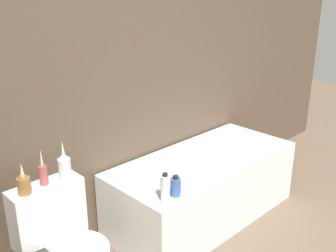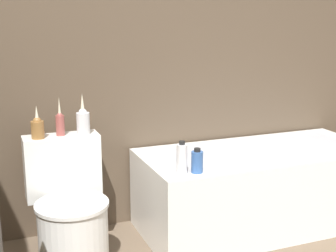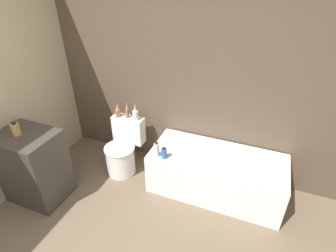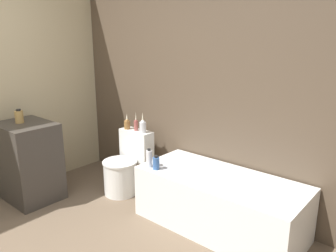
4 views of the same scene
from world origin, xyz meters
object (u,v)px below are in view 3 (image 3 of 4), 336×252
object	(u,v)px
toilet	(123,150)
shampoo_bottle_short	(164,153)
bathtub	(216,173)
vase_gold	(118,112)
shampoo_bottle_tall	(157,150)
vase_bronze	(135,114)
soap_bottle_glass	(16,129)
vase_silver	(127,112)

from	to	relation	value
toilet	shampoo_bottle_short	bearing A→B (deg)	-16.90
bathtub	vase_gold	size ratio (longest dim) A/B	8.37
bathtub	shampoo_bottle_tall	world-z (taller)	shampoo_bottle_tall
vase_bronze	shampoo_bottle_short	size ratio (longest dim) A/B	1.70
soap_bottle_glass	shampoo_bottle_short	xyz separation A→B (m)	(1.45, 0.63, -0.36)
vase_gold	vase_bronze	xyz separation A→B (m)	(0.26, 0.01, 0.02)
toilet	vase_gold	size ratio (longest dim) A/B	3.77
bathtub	vase_gold	xyz separation A→B (m)	(-1.40, 0.12, 0.51)
shampoo_bottle_tall	vase_bronze	bearing A→B (deg)	140.45
toilet	vase_silver	size ratio (longest dim) A/B	3.19
bathtub	vase_bronze	size ratio (longest dim) A/B	6.55
toilet	soap_bottle_glass	xyz separation A→B (m)	(-0.76, -0.84, 0.65)
toilet	vase_gold	world-z (taller)	vase_gold
toilet	shampoo_bottle_tall	world-z (taller)	shampoo_bottle_tall
vase_gold	vase_silver	bearing A→B (deg)	10.54
soap_bottle_glass	vase_silver	xyz separation A→B (m)	(0.76, 1.03, -0.16)
vase_gold	shampoo_bottle_short	bearing A→B (deg)	-24.64
bathtub	vase_silver	size ratio (longest dim) A/B	7.08
vase_gold	vase_silver	world-z (taller)	vase_silver
bathtub	shampoo_bottle_tall	distance (m)	0.80
vase_bronze	bathtub	bearing A→B (deg)	-6.36
vase_gold	shampoo_bottle_tall	bearing A→B (deg)	-27.39
soap_bottle_glass	vase_gold	distance (m)	1.20
toilet	vase_bronze	bearing A→B (deg)	53.26
bathtub	soap_bottle_glass	bearing A→B (deg)	-156.40
shampoo_bottle_tall	vase_gold	bearing A→B (deg)	152.61
vase_bronze	shampoo_bottle_tall	world-z (taller)	vase_bronze
shampoo_bottle_short	vase_silver	bearing A→B (deg)	149.86
soap_bottle_glass	vase_gold	xyz separation A→B (m)	(0.63, 1.01, -0.17)
vase_silver	shampoo_bottle_tall	size ratio (longest dim) A/B	1.16
bathtub	vase_gold	distance (m)	1.50
vase_silver	vase_bronze	world-z (taller)	vase_bronze
bathtub	shampoo_bottle_short	distance (m)	0.71
shampoo_bottle_short	bathtub	bearing A→B (deg)	23.87
bathtub	vase_silver	distance (m)	1.38
toilet	vase_bronze	xyz separation A→B (m)	(0.13, 0.17, 0.49)
vase_silver	shampoo_bottle_short	distance (m)	0.82
bathtub	shampoo_bottle_short	xyz separation A→B (m)	(-0.58, -0.26, 0.33)
vase_gold	vase_bronze	size ratio (longest dim) A/B	0.78
shampoo_bottle_tall	vase_silver	bearing A→B (deg)	146.09
vase_gold	shampoo_bottle_short	distance (m)	0.92
vase_silver	vase_bronze	xyz separation A→B (m)	(0.13, -0.02, 0.01)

